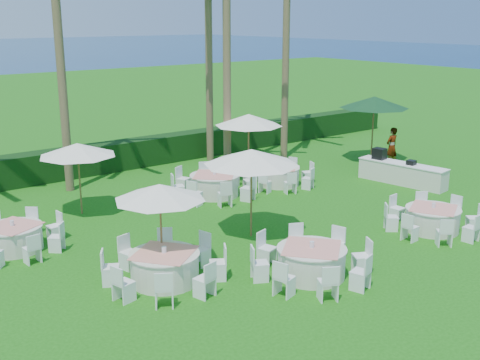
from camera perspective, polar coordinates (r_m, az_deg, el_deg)
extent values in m
plane|color=#185A0F|center=(17.00, 5.95, -7.03)|extent=(120.00, 120.00, 0.00)
cube|color=black|center=(26.39, -12.27, 2.16)|extent=(34.00, 1.00, 1.20)
cylinder|color=beige|center=(15.24, -7.15, -8.27)|extent=(1.70, 1.70, 0.74)
cylinder|color=beige|center=(15.09, -7.20, -6.95)|extent=(1.77, 1.77, 0.03)
cube|color=#E68D7B|center=(15.08, -7.20, -6.86)|extent=(1.92, 1.92, 0.01)
cylinder|color=silver|center=(15.05, -7.21, -6.56)|extent=(0.12, 0.12, 0.16)
cube|color=white|center=(16.09, -3.77, -6.60)|extent=(0.50, 0.50, 0.88)
cube|color=white|center=(16.44, -7.12, -6.20)|extent=(0.57, 0.57, 0.88)
cube|color=white|center=(16.12, -10.49, -6.78)|extent=(0.50, 0.50, 0.88)
cube|color=white|center=(15.30, -12.19, -8.12)|extent=(0.57, 0.57, 0.88)
cube|color=white|center=(14.40, -10.98, -9.57)|extent=(0.50, 0.50, 0.88)
cube|color=white|center=(14.00, -7.21, -10.15)|extent=(0.57, 0.57, 0.88)
cube|color=white|center=(14.36, -3.40, -9.37)|extent=(0.50, 0.50, 0.88)
cube|color=white|center=(15.24, -2.12, -7.85)|extent=(0.57, 0.57, 0.88)
cylinder|color=beige|center=(15.53, 6.78, -7.78)|extent=(1.72, 1.72, 0.75)
cylinder|color=beige|center=(15.38, 6.83, -6.47)|extent=(1.79, 1.79, 0.03)
cube|color=#E68D7B|center=(15.37, 6.83, -6.38)|extent=(1.95, 1.95, 0.01)
cylinder|color=silver|center=(15.34, 6.84, -6.09)|extent=(0.12, 0.12, 0.16)
cube|color=white|center=(16.61, 9.01, -6.02)|extent=(0.52, 0.52, 0.89)
cube|color=white|center=(16.69, 5.48, -5.78)|extent=(0.56, 0.56, 0.89)
cube|color=white|center=(16.12, 2.57, -6.51)|extent=(0.52, 0.52, 0.89)
cube|color=white|center=(15.19, 1.89, -7.91)|extent=(0.56, 0.56, 0.89)
cube|color=white|center=(14.43, 4.21, -9.25)|extent=(0.52, 0.52, 0.89)
cube|color=white|center=(14.33, 8.33, -9.55)|extent=(0.56, 0.56, 0.89)
cube|color=white|center=(14.97, 11.35, -8.58)|extent=(0.52, 0.52, 0.89)
cube|color=white|center=(15.92, 11.46, -7.11)|extent=(0.56, 0.56, 0.89)
cylinder|color=beige|center=(19.52, 17.78, -3.62)|extent=(1.61, 1.61, 0.70)
cylinder|color=beige|center=(19.41, 17.86, -2.61)|extent=(1.68, 1.68, 0.03)
cube|color=#E68D7B|center=(19.40, 17.87, -2.54)|extent=(1.76, 1.76, 0.01)
cylinder|color=silver|center=(19.38, 17.89, -2.30)|extent=(0.11, 0.11, 0.15)
cube|color=white|center=(20.56, 19.55, -2.62)|extent=(0.42, 0.42, 0.84)
cube|color=white|center=(20.66, 16.89, -2.31)|extent=(0.55, 0.55, 0.84)
cube|color=white|center=(20.10, 14.69, -2.63)|extent=(0.42, 0.42, 0.84)
cube|color=white|center=(19.20, 14.16, -3.44)|extent=(0.55, 0.55, 0.84)
cube|color=white|center=(18.46, 15.83, -4.32)|extent=(0.42, 0.42, 0.84)
cube|color=white|center=(18.35, 18.81, -4.68)|extent=(0.55, 0.55, 0.84)
cube|color=white|center=(18.96, 21.09, -4.26)|extent=(0.42, 0.42, 0.84)
cube|color=white|center=(19.88, 21.30, -3.40)|extent=(0.55, 0.55, 0.84)
cylinder|color=beige|center=(18.26, -20.68, -5.22)|extent=(1.58, 1.58, 0.69)
cylinder|color=beige|center=(18.14, -20.78, -4.17)|extent=(1.65, 1.65, 0.03)
cube|color=#E68D7B|center=(18.14, -20.79, -4.09)|extent=(1.71, 1.71, 0.01)
cylinder|color=silver|center=(18.11, -20.81, -3.84)|extent=(0.11, 0.11, 0.15)
cube|color=white|center=(18.67, -17.18, -4.23)|extent=(0.41, 0.41, 0.82)
cube|color=white|center=(19.30, -19.26, -3.77)|extent=(0.54, 0.54, 0.82)
cube|color=white|center=(17.15, -19.15, -6.14)|extent=(0.41, 0.41, 0.82)
cube|color=white|center=(17.78, -17.03, -5.20)|extent=(0.54, 0.54, 0.82)
cylinder|color=beige|center=(22.22, -2.43, -0.52)|extent=(1.76, 1.76, 0.77)
cylinder|color=beige|center=(22.12, -2.44, 0.45)|extent=(1.84, 1.84, 0.03)
cube|color=#E68D7B|center=(22.11, -2.44, 0.52)|extent=(2.01, 2.01, 0.01)
cylinder|color=silver|center=(22.09, -2.44, 0.73)|extent=(0.12, 0.12, 0.16)
cube|color=white|center=(23.36, -0.73, 0.47)|extent=(0.57, 0.57, 0.92)
cube|color=white|center=(23.49, -3.29, 0.53)|extent=(0.55, 0.55, 0.92)
cube|color=white|center=(22.90, -5.41, 0.10)|extent=(0.57, 0.57, 0.92)
cube|color=white|center=(21.91, -5.92, -0.62)|extent=(0.55, 0.55, 0.92)
cube|color=white|center=(21.07, -4.31, -1.23)|extent=(0.57, 0.57, 0.92)
cube|color=white|center=(20.92, -1.46, -1.30)|extent=(0.55, 0.55, 0.92)
cube|color=white|center=(21.56, 0.74, -0.79)|extent=(0.57, 0.57, 0.92)
cube|color=white|center=(22.58, 0.96, -0.06)|extent=(0.55, 0.55, 0.92)
cylinder|color=beige|center=(23.67, 3.68, 0.35)|extent=(1.58, 1.58, 0.69)
cylinder|color=beige|center=(23.58, 3.70, 1.17)|extent=(1.64, 1.64, 0.03)
cube|color=#E68D7B|center=(23.58, 3.70, 1.23)|extent=(1.80, 1.80, 0.01)
cylinder|color=silver|center=(23.56, 3.70, 1.43)|extent=(0.11, 0.11, 0.15)
cube|color=white|center=(24.75, 4.88, 1.15)|extent=(0.51, 0.51, 0.82)
cube|color=white|center=(24.78, 2.69, 1.20)|extent=(0.50, 0.50, 0.82)
cube|color=white|center=(24.17, 1.03, 0.86)|extent=(0.51, 0.51, 0.82)
cube|color=white|center=(23.26, 0.84, 0.28)|extent=(0.50, 0.50, 0.82)
cube|color=white|center=(22.58, 2.38, -0.20)|extent=(0.51, 0.51, 0.82)
cube|color=white|center=(22.55, 4.78, -0.26)|extent=(0.50, 0.50, 0.82)
cube|color=white|center=(23.19, 6.46, 0.14)|extent=(0.51, 0.51, 0.82)
cube|color=white|center=(24.10, 6.44, 0.72)|extent=(0.50, 0.50, 0.82)
cylinder|color=brown|center=(15.60, -7.49, -4.71)|extent=(0.05, 0.05, 2.26)
cone|color=white|center=(15.29, -7.62, -1.12)|extent=(2.36, 2.36, 0.41)
sphere|color=brown|center=(15.25, -7.64, -0.62)|extent=(0.09, 0.09, 0.09)
cylinder|color=brown|center=(17.87, 1.07, -1.44)|extent=(0.06, 0.06, 2.58)
cone|color=white|center=(17.57, 1.09, 2.19)|extent=(2.84, 2.84, 0.46)
sphere|color=brown|center=(17.53, 1.09, 2.70)|extent=(0.10, 0.10, 0.10)
cylinder|color=brown|center=(20.66, -14.96, -0.02)|extent=(0.06, 0.06, 2.32)
cone|color=white|center=(20.41, -15.16, 2.81)|extent=(2.54, 2.54, 0.42)
sphere|color=brown|center=(20.38, -15.19, 3.21)|extent=(0.09, 0.09, 0.09)
cylinder|color=brown|center=(24.15, 0.81, 3.00)|extent=(0.06, 0.06, 2.59)
cone|color=white|center=(23.93, 0.82, 5.72)|extent=(2.70, 2.70, 0.47)
sphere|color=brown|center=(23.90, 0.82, 6.10)|extent=(0.10, 0.10, 0.10)
cylinder|color=brown|center=(27.84, 12.46, 4.58)|extent=(0.07, 0.07, 2.87)
cone|color=#103B1B|center=(27.63, 12.61, 7.21)|extent=(3.09, 3.09, 0.52)
sphere|color=brown|center=(27.61, 12.63, 7.58)|extent=(0.11, 0.11, 0.11)
cube|color=beige|center=(24.61, 15.12, 0.56)|extent=(1.24, 3.63, 0.80)
cube|color=white|center=(24.51, 15.19, 1.50)|extent=(1.29, 3.68, 0.04)
cube|color=black|center=(24.96, 13.08, 2.45)|extent=(0.47, 0.54, 0.44)
cube|color=black|center=(24.33, 15.94, 1.60)|extent=(0.35, 0.35, 0.18)
imported|color=gray|center=(27.37, 14.19, 3.07)|extent=(0.64, 0.43, 1.73)
cylinder|color=brown|center=(23.05, -16.68, 10.97)|extent=(0.32, 0.32, 9.90)
cylinder|color=brown|center=(24.33, -1.27, 13.05)|extent=(0.32, 0.32, 10.97)
cylinder|color=brown|center=(27.26, -2.95, 10.33)|extent=(0.32, 0.32, 8.18)
cylinder|color=brown|center=(27.66, 4.40, 13.20)|extent=(0.32, 0.32, 10.90)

